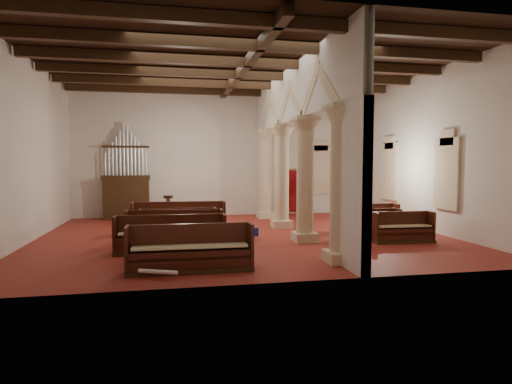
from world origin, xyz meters
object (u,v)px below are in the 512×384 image
object	(u,v)px
processional_banner	(303,200)
nave_pew_0	(191,256)
aisle_pew_0	(402,232)
pipe_organ	(126,189)
lectern	(168,208)

from	to	relation	value
processional_banner	nave_pew_0	distance (m)	11.25
processional_banner	aisle_pew_0	world-z (taller)	processional_banner
pipe_organ	aisle_pew_0	distance (m)	12.20
lectern	nave_pew_0	xyz separation A→B (m)	(0.59, -10.12, -0.08)
nave_pew_0	pipe_organ	bearing A→B (deg)	104.19
nave_pew_0	lectern	bearing A→B (deg)	93.93
processional_banner	pipe_organ	bearing A→B (deg)	-169.16
lectern	processional_banner	size ratio (longest dim) A/B	0.52
lectern	aisle_pew_0	distance (m)	10.78
lectern	nave_pew_0	size ratio (longest dim) A/B	0.36
pipe_organ	nave_pew_0	size ratio (longest dim) A/B	1.47
pipe_organ	processional_banner	distance (m)	8.30
lectern	nave_pew_0	bearing A→B (deg)	-87.44
pipe_organ	processional_banner	xyz separation A→B (m)	(8.26, -0.50, -0.62)
processional_banner	aisle_pew_0	distance (m)	7.33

